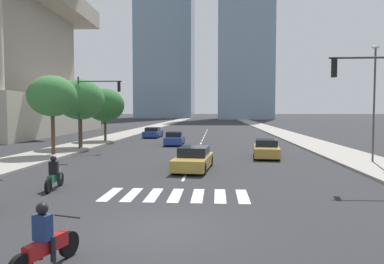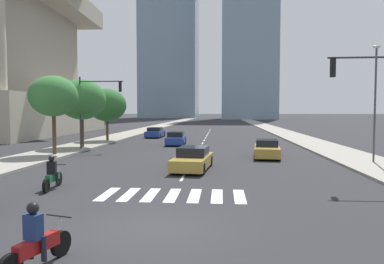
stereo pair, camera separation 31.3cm
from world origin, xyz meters
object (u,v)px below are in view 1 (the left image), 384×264
at_px(street_tree_nearest, 52,96).
at_px(motorcycle_lead, 54,176).
at_px(sedan_blue_3, 153,133).
at_px(sedan_blue_1, 174,139).
at_px(street_tree_second, 80,99).
at_px(sedan_gold_0, 193,159).
at_px(street_tree_third, 105,105).
at_px(street_lamp_east, 374,95).
at_px(sedan_gold_2, 266,149).
at_px(traffic_signal_near, 379,92).
at_px(motorcycle_trailing, 46,243).
at_px(traffic_signal_far, 94,100).

bearing_deg(street_tree_nearest, motorcycle_lead, -65.44).
distance_m(motorcycle_lead, sedan_blue_3, 31.46).
bearing_deg(sedan_blue_1, street_tree_second, 116.37).
distance_m(sedan_gold_0, street_tree_third, 21.90).
height_order(motorcycle_lead, street_lamp_east, street_lamp_east).
relative_size(sedan_gold_0, street_tree_nearest, 0.82).
relative_size(sedan_gold_2, traffic_signal_near, 0.73).
xyz_separation_m(sedan_gold_0, street_tree_nearest, (-10.94, 5.60, 3.92)).
height_order(motorcycle_trailing, street_tree_nearest, street_tree_nearest).
bearing_deg(street_tree_nearest, street_lamp_east, -6.39).
height_order(motorcycle_lead, sedan_blue_1, motorcycle_lead).
xyz_separation_m(sedan_gold_0, traffic_signal_near, (8.93, -3.47, 3.70)).
relative_size(motorcycle_trailing, sedan_blue_1, 0.46).
bearing_deg(sedan_blue_1, sedan_gold_0, -170.41).
xyz_separation_m(street_lamp_east, street_tree_third, (-22.36, 15.56, -0.40)).
xyz_separation_m(sedan_blue_1, street_tree_nearest, (-8.06, -9.84, 3.91)).
bearing_deg(sedan_blue_1, traffic_signal_far, 130.64).
bearing_deg(motorcycle_lead, sedan_blue_3, -3.88).
bearing_deg(traffic_signal_far, sedan_gold_0, -46.96).
bearing_deg(street_tree_third, motorcycle_lead, -77.95).
bearing_deg(street_tree_nearest, motorcycle_trailing, -66.05).
distance_m(sedan_blue_1, street_tree_second, 9.85).
distance_m(motorcycle_trailing, street_tree_nearest, 21.59).
distance_m(motorcycle_trailing, street_lamp_east, 22.12).
xyz_separation_m(traffic_signal_near, street_lamp_east, (2.49, 6.56, 0.15)).
bearing_deg(sedan_blue_1, motorcycle_lead, 171.45).
relative_size(traffic_signal_far, street_tree_third, 1.08).
xyz_separation_m(traffic_signal_far, street_tree_second, (-1.75, 1.44, 0.10)).
distance_m(sedan_gold_0, street_tree_nearest, 12.90).
relative_size(traffic_signal_near, street_lamp_east, 0.83).
height_order(motorcycle_lead, traffic_signal_far, traffic_signal_far).
bearing_deg(motorcycle_lead, street_lamp_east, -68.36).
bearing_deg(street_tree_second, motorcycle_trailing, -71.03).
height_order(traffic_signal_near, street_tree_second, traffic_signal_near).
bearing_deg(sedan_blue_3, traffic_signal_far, 172.58).
bearing_deg(sedan_blue_1, street_lamp_east, -131.78).
xyz_separation_m(motorcycle_trailing, sedan_blue_1, (-0.56, 29.24, 0.03)).
relative_size(street_tree_nearest, street_tree_second, 0.97).
relative_size(motorcycle_trailing, street_tree_second, 0.33).
bearing_deg(sedan_gold_0, street_tree_third, -143.97).
bearing_deg(street_tree_second, traffic_signal_near, -36.57).
relative_size(motorcycle_lead, sedan_blue_3, 0.47).
bearing_deg(traffic_signal_near, sedan_blue_3, -61.54).
relative_size(sedan_blue_1, street_tree_second, 0.72).
xyz_separation_m(motorcycle_lead, motorcycle_trailing, (3.39, -7.96, 0.00)).
bearing_deg(motorcycle_lead, motorcycle_trailing, -162.86).
bearing_deg(traffic_signal_far, motorcycle_lead, -77.50).
xyz_separation_m(sedan_blue_1, street_tree_second, (-8.06, -4.17, 3.84)).
bearing_deg(sedan_gold_0, motorcycle_lead, -38.70).
xyz_separation_m(traffic_signal_near, traffic_signal_far, (-18.12, 13.31, 0.04)).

